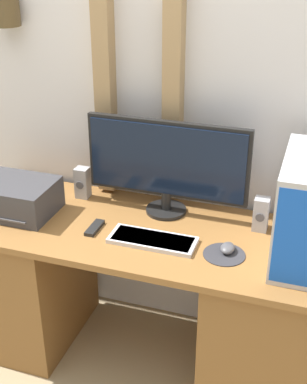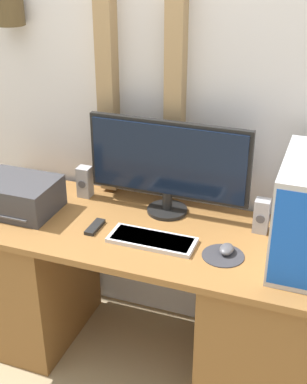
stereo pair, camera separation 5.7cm
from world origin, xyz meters
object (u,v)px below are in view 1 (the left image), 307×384
Objects in this scene: speaker_right at (261,214)px; remote_control at (95,228)px; monitor at (167,163)px; speaker_left at (83,183)px; computer_tower at (302,209)px; keyboard at (153,240)px; printer at (16,197)px; mouse at (228,248)px.

remote_control is at bearing -161.63° from speaker_right.
monitor reaches higher than speaker_left.
keyboard is at bearing -171.23° from computer_tower.
computer_tower reaches higher than printer.
remote_control is at bearing -56.29° from speaker_left.
mouse is 0.24× the size of printer.
speaker_left reaches higher than remote_control.
printer is (-0.98, 0.03, 0.05)m from mouse.
speaker_left is at bearing 160.88° from mouse.
monitor is at bearing 95.16° from keyboard.
monitor is 1.55× the size of computer_tower.
mouse is 0.17× the size of computer_tower.
speaker_right is at bearing 137.42° from computer_tower.
monitor is 0.71m from printer.
mouse is 0.33m from computer_tower.
monitor is 4.88× the size of speaker_left.
printer is at bearing 178.15° from mouse.
speaker_right reaches higher than mouse.
monitor is 2.11× the size of printer.
computer_tower is at bearing 8.77° from keyboard.
speaker_right is 0.72m from remote_control.
speaker_right is at bearing 10.00° from printer.
keyboard is 0.27m from remote_control.
keyboard is (0.02, -0.27, -0.23)m from monitor.
mouse is at bearing -36.82° from monitor.
computer_tower is 1.37× the size of printer.
printer is 0.41m from remote_control.
keyboard is 0.48m from speaker_right.
keyboard is 1.05× the size of printer.
printer is 2.31× the size of speaker_left.
remote_control is (0.18, -0.27, -0.07)m from speaker_left.
keyboard is 0.62m from computer_tower.
mouse is 0.25m from speaker_right.
speaker_left is (-0.43, 0.01, -0.17)m from monitor.
speaker_left reaches higher than mouse.
speaker_left is at bearing 178.32° from monitor.
mouse is at bearing -1.85° from printer.
keyboard is at bearing -149.24° from speaker_right.
remote_control is (-0.58, -0.00, -0.01)m from mouse.
computer_tower reaches higher than keyboard.
mouse is (0.31, 0.02, 0.01)m from keyboard.
computer_tower is 1.05m from speaker_left.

